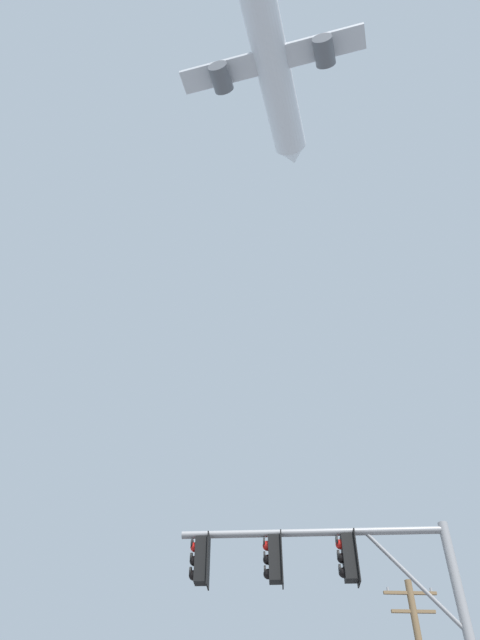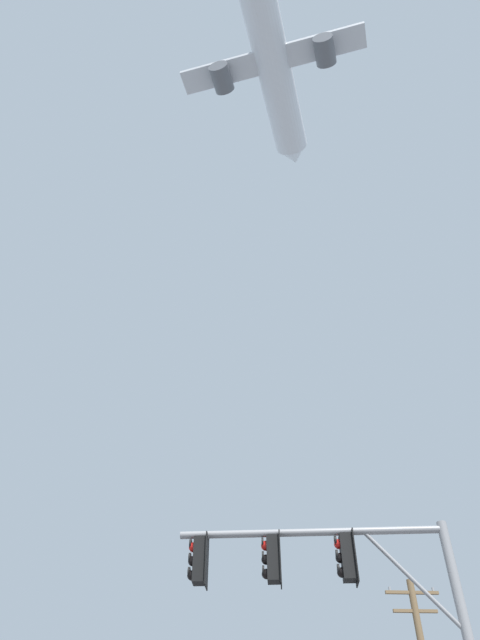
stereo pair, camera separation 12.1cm
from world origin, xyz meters
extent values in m
cylinder|color=gray|center=(2.73, 7.88, 5.78)|extent=(5.44, 0.72, 0.15)
cylinder|color=gray|center=(4.63, 7.68, 4.82)|extent=(1.70, 0.26, 1.98)
cube|color=black|center=(0.46, 8.12, 5.26)|extent=(0.29, 0.35, 0.90)
cylinder|color=black|center=(0.46, 8.12, 5.77)|extent=(0.05, 0.05, 0.12)
cube|color=black|center=(0.60, 8.11, 5.26)|extent=(0.07, 0.46, 1.04)
sphere|color=red|center=(0.31, 8.14, 5.53)|extent=(0.20, 0.20, 0.20)
cylinder|color=black|center=(0.25, 8.14, 5.59)|extent=(0.06, 0.21, 0.21)
sphere|color=black|center=(0.31, 8.14, 5.25)|extent=(0.20, 0.20, 0.20)
cylinder|color=black|center=(0.25, 8.14, 5.31)|extent=(0.06, 0.21, 0.21)
sphere|color=black|center=(0.31, 8.14, 4.97)|extent=(0.20, 0.20, 0.20)
cylinder|color=black|center=(0.25, 8.14, 5.03)|extent=(0.06, 0.21, 0.21)
cube|color=black|center=(1.95, 7.97, 5.26)|extent=(0.29, 0.35, 0.90)
cylinder|color=black|center=(1.95, 7.97, 5.77)|extent=(0.05, 0.05, 0.12)
cube|color=black|center=(2.09, 7.95, 5.26)|extent=(0.07, 0.46, 1.04)
sphere|color=red|center=(1.80, 7.98, 5.53)|extent=(0.20, 0.20, 0.20)
cylinder|color=black|center=(1.74, 7.99, 5.59)|extent=(0.06, 0.21, 0.21)
sphere|color=black|center=(1.80, 7.98, 5.25)|extent=(0.20, 0.20, 0.20)
cylinder|color=black|center=(1.74, 7.99, 5.31)|extent=(0.06, 0.21, 0.21)
sphere|color=black|center=(1.80, 7.98, 4.97)|extent=(0.20, 0.20, 0.20)
cylinder|color=black|center=(1.74, 7.99, 5.03)|extent=(0.06, 0.21, 0.21)
cube|color=black|center=(3.44, 7.81, 5.26)|extent=(0.29, 0.35, 0.90)
cylinder|color=black|center=(3.44, 7.81, 5.77)|extent=(0.05, 0.05, 0.12)
cube|color=black|center=(3.58, 7.80, 5.26)|extent=(0.07, 0.46, 1.04)
sphere|color=red|center=(3.29, 7.82, 5.53)|extent=(0.20, 0.20, 0.20)
cylinder|color=black|center=(3.23, 7.83, 5.59)|extent=(0.06, 0.21, 0.21)
sphere|color=black|center=(3.29, 7.82, 5.25)|extent=(0.20, 0.20, 0.20)
cylinder|color=black|center=(3.23, 7.83, 5.31)|extent=(0.06, 0.21, 0.21)
sphere|color=black|center=(3.29, 7.82, 4.97)|extent=(0.20, 0.20, 0.20)
cylinder|color=black|center=(3.23, 7.83, 5.03)|extent=(0.06, 0.21, 0.21)
cube|color=brown|center=(8.89, 20.78, 8.38)|extent=(2.20, 0.12, 0.12)
cube|color=brown|center=(8.89, 20.78, 7.68)|extent=(1.80, 0.12, 0.12)
cylinder|color=gray|center=(7.99, 20.78, 8.50)|extent=(0.10, 0.10, 0.18)
cylinder|color=gray|center=(9.79, 20.78, 8.50)|extent=(0.10, 0.10, 0.18)
cylinder|color=white|center=(4.74, 19.54, 52.95)|extent=(8.31, 17.68, 3.12)
cone|color=white|center=(7.70, 28.83, 52.95)|extent=(3.48, 2.95, 2.97)
cube|color=silver|center=(4.59, 19.08, 52.48)|extent=(16.45, 7.08, 0.35)
cylinder|color=#595B60|center=(0.17, 20.49, 51.55)|extent=(2.38, 2.76, 1.76)
cylinder|color=#595B60|center=(9.02, 17.67, 51.55)|extent=(2.38, 2.76, 1.76)
camera|label=1|loc=(0.62, -3.99, 1.17)|focal=32.42mm
camera|label=2|loc=(0.74, -4.00, 1.17)|focal=32.42mm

